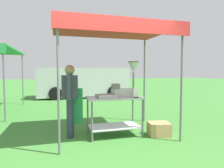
{
  "coord_description": "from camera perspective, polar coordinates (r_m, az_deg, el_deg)",
  "views": [
    {
      "loc": [
        -0.97,
        -3.28,
        1.44
      ],
      "look_at": [
        0.28,
        1.14,
        1.17
      ],
      "focal_mm": 31.28,
      "sensor_mm": 36.0,
      "label": 1
    }
  ],
  "objects": [
    {
      "name": "donut_tray",
      "position": [
        4.34,
        -1.59,
        -3.68
      ],
      "size": [
        0.47,
        0.33,
        0.07
      ],
      "color": "#B7B7BC",
      "rests_on": "donut_cart"
    },
    {
      "name": "ground_plane",
      "position": [
        9.44,
        -9.71,
        -5.43
      ],
      "size": [
        70.0,
        70.0,
        0.0
      ],
      "primitive_type": "plane",
      "color": "#3D7F33"
    },
    {
      "name": "van_silver",
      "position": [
        11.54,
        -8.41,
        0.57
      ],
      "size": [
        5.08,
        2.19,
        1.69
      ],
      "color": "#BCBCC1",
      "rests_on": "ground"
    },
    {
      "name": "stall_canopy",
      "position": [
        4.58,
        0.35,
        14.74
      ],
      "size": [
        2.65,
        1.98,
        2.45
      ],
      "color": "slate",
      "rests_on": "ground"
    },
    {
      "name": "donut_cart",
      "position": [
        4.47,
        0.7,
        -7.04
      ],
      "size": [
        1.23,
        0.68,
        0.89
      ],
      "color": "#B7B7BC",
      "rests_on": "ground"
    },
    {
      "name": "supply_crate",
      "position": [
        4.7,
        13.57,
        -12.66
      ],
      "size": [
        0.54,
        0.47,
        0.3
      ],
      "color": "tan",
      "rests_on": "ground"
    },
    {
      "name": "vendor",
      "position": [
        4.46,
        -12.09,
        -3.6
      ],
      "size": [
        0.46,
        0.54,
        1.61
      ],
      "color": "#2D3347",
      "rests_on": "ground"
    },
    {
      "name": "donut_fryer",
      "position": [
        4.53,
        4.31,
        0.04
      ],
      "size": [
        0.63,
        0.28,
        0.81
      ],
      "color": "#B7B7BC",
      "rests_on": "donut_cart"
    },
    {
      "name": "menu_sign",
      "position": [
        4.33,
        7.14,
        -2.72
      ],
      "size": [
        0.13,
        0.05,
        0.23
      ],
      "color": "black",
      "rests_on": "donut_cart"
    }
  ]
}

